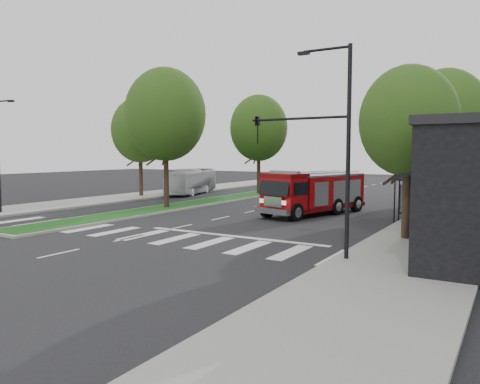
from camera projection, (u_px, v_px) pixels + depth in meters
The scene contains 15 objects.
ground at pixel (181, 227), 25.80m from camera, with size 140.00×140.00×0.00m, color black.
sidewalk_right at pixel (450, 220), 27.98m from camera, with size 5.00×80.00×0.15m, color gray.
sidewalk_left at pixel (122, 198), 41.75m from camera, with size 5.00×80.00×0.15m, color gray.
median at pixel (248, 195), 44.27m from camera, with size 3.00×50.00×0.15m.
bus_shelter at pixel (423, 188), 26.89m from camera, with size 3.20×1.60×2.61m.
tree_right_near at pixel (408, 121), 21.19m from camera, with size 4.40×4.40×8.05m.
tree_right_mid at pixel (445, 117), 31.38m from camera, with size 5.60×5.60×9.72m.
tree_right_far at pixel (461, 132), 39.99m from camera, with size 5.00×5.00×8.73m.
tree_median_near at pixel (165, 115), 33.43m from camera, with size 5.80×5.80×10.16m.
tree_median_far at pixel (259, 128), 45.44m from camera, with size 5.60×5.60×9.72m.
tree_left_mid at pixel (140, 130), 42.70m from camera, with size 5.20×5.20×9.16m.
streetlight_right_near at pixel (325, 137), 17.51m from camera, with size 4.08×0.22×8.00m.
streetlight_right_far at pixel (439, 148), 37.27m from camera, with size 2.11×0.20×8.00m.
fire_engine at pixel (314, 193), 30.91m from camera, with size 4.72×9.00×2.99m.
city_bus at pixel (192, 181), 46.44m from camera, with size 2.11×9.03×2.52m, color silver.
Camera 1 is at (15.88, -20.28, 4.08)m, focal length 35.00 mm.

